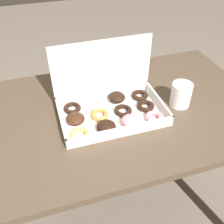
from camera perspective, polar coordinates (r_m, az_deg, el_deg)
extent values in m
plane|color=#6B6054|center=(1.66, 1.88, -20.20)|extent=(8.00, 8.00, 0.00)
cube|color=#4C3D2D|center=(1.07, 2.73, 0.33)|extent=(1.12, 0.71, 0.03)
cylinder|color=#4C3D2D|center=(1.53, -20.44, -7.46)|extent=(0.06, 0.06, 0.74)
cylinder|color=#4C3D2D|center=(1.72, 15.03, 0.00)|extent=(0.06, 0.06, 0.74)
cube|color=silver|center=(1.02, 0.00, -0.68)|extent=(0.40, 0.24, 0.01)
cube|color=white|center=(0.92, 2.23, -4.22)|extent=(0.40, 0.01, 0.04)
cube|color=white|center=(1.09, -1.88, 4.04)|extent=(0.40, 0.01, 0.04)
cube|color=white|center=(0.98, -11.00, -1.96)|extent=(0.01, 0.24, 0.04)
cube|color=white|center=(1.07, 10.07, 2.29)|extent=(0.01, 0.24, 0.04)
cube|color=white|center=(1.03, -2.15, 9.95)|extent=(0.40, 0.01, 0.21)
torus|color=tan|center=(0.93, -7.02, -4.90)|extent=(0.07, 0.07, 0.02)
ellipsoid|color=black|center=(0.94, -1.27, -3.19)|extent=(0.07, 0.07, 0.03)
ellipsoid|color=pink|center=(0.96, 4.07, -1.96)|extent=(0.07, 0.07, 0.03)
torus|color=pink|center=(1.00, 9.18, -1.14)|extent=(0.07, 0.07, 0.02)
ellipsoid|color=#381E11|center=(0.98, -7.98, -1.47)|extent=(0.07, 0.07, 0.03)
torus|color=#B77A38|center=(1.00, -2.74, -0.58)|extent=(0.07, 0.07, 0.02)
torus|color=black|center=(1.02, 2.43, 0.31)|extent=(0.07, 0.07, 0.02)
torus|color=black|center=(1.05, 7.31, 1.32)|extent=(0.07, 0.07, 0.02)
torus|color=black|center=(1.04, -8.65, 0.84)|extent=(0.07, 0.07, 0.02)
torus|color=white|center=(1.06, -3.77, 1.74)|extent=(0.07, 0.07, 0.02)
ellipsoid|color=black|center=(1.08, 1.04, 3.24)|extent=(0.07, 0.07, 0.03)
torus|color=black|center=(1.11, 6.05, 3.64)|extent=(0.07, 0.07, 0.02)
cylinder|color=white|center=(1.08, 14.79, 3.70)|extent=(0.08, 0.08, 0.10)
cylinder|color=black|center=(1.06, 15.18, 5.65)|extent=(0.07, 0.07, 0.01)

